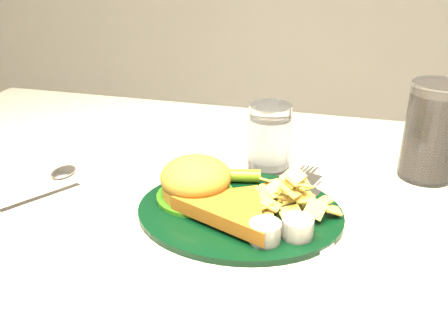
# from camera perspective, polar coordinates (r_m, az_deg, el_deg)

# --- Properties ---
(dinner_plate) EXTENTS (0.28, 0.24, 0.06)m
(dinner_plate) POSITION_cam_1_polar(r_m,az_deg,el_deg) (0.64, 1.84, -3.03)
(dinner_plate) COLOR black
(dinner_plate) RESTS_ON table
(water_glass) EXTENTS (0.08, 0.08, 0.10)m
(water_glass) POSITION_cam_1_polar(r_m,az_deg,el_deg) (0.77, 5.23, 3.54)
(water_glass) COLOR white
(water_glass) RESTS_ON table
(cola_glass) EXTENTS (0.08, 0.08, 0.15)m
(cola_glass) POSITION_cam_1_polar(r_m,az_deg,el_deg) (0.79, 22.71, 3.85)
(cola_glass) COLOR black
(cola_glass) RESTS_ON table
(fork_napkin) EXTENTS (0.20, 0.23, 0.01)m
(fork_napkin) POSITION_cam_1_polar(r_m,az_deg,el_deg) (0.66, 8.25, -4.75)
(fork_napkin) COLOR white
(fork_napkin) RESTS_ON table
(spoon) EXTENTS (0.12, 0.15, 0.01)m
(spoon) POSITION_cam_1_polar(r_m,az_deg,el_deg) (0.74, -20.16, -3.03)
(spoon) COLOR white
(spoon) RESTS_ON table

